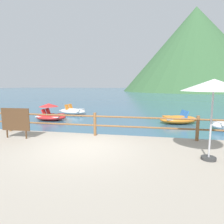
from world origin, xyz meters
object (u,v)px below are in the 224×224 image
object	(u,v)px
beach_umbrella	(214,86)
pedal_boat_3	(178,119)
pedal_boat_2	(73,111)
pedal_boat_1	(50,114)
sign_board	(16,120)

from	to	relation	value
beach_umbrella	pedal_boat_3	world-z (taller)	beach_umbrella
pedal_boat_2	pedal_boat_3	world-z (taller)	pedal_boat_3
pedal_boat_1	pedal_boat_2	size ratio (longest dim) A/B	0.83
sign_board	pedal_boat_2	size ratio (longest dim) A/B	0.45
sign_board	pedal_boat_3	xyz separation A→B (m)	(6.97, 6.31, -0.86)
sign_board	beach_umbrella	xyz separation A→B (m)	(6.76, -0.93, 1.32)
pedal_boat_2	pedal_boat_3	size ratio (longest dim) A/B	0.98
beach_umbrella	pedal_boat_2	distance (m)	12.71
beach_umbrella	pedal_boat_1	bearing A→B (deg)	141.46
sign_board	pedal_boat_2	world-z (taller)	sign_board
sign_board	pedal_boat_3	size ratio (longest dim) A/B	0.44
sign_board	beach_umbrella	bearing A→B (deg)	-7.83
pedal_boat_2	pedal_boat_3	distance (m)	8.56
beach_umbrella	pedal_boat_3	xyz separation A→B (m)	(0.21, 7.24, -2.18)
sign_board	pedal_boat_2	distance (m)	8.83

